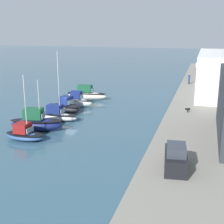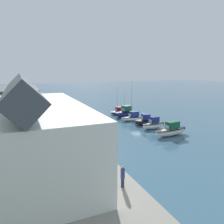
{
  "view_description": "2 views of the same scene",
  "coord_description": "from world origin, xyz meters",
  "px_view_note": "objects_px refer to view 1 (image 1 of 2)",
  "views": [
    {
      "loc": [
        40.49,
        19.14,
        12.58
      ],
      "look_at": [
        0.74,
        7.14,
        1.29
      ],
      "focal_mm": 50.0,
      "sensor_mm": 36.0,
      "label": 1
    },
    {
      "loc": [
        -42.1,
        24.2,
        12.12
      ],
      "look_at": [
        4.13,
        4.53,
        2.23
      ],
      "focal_mm": 35.0,
      "sensor_mm": 36.0,
      "label": 2
    }
  ],
  "objects_px": {
    "dog_on_quay": "(188,109)",
    "moored_boat_2": "(67,106)",
    "moored_boat_5": "(25,134)",
    "moored_boat_0": "(87,94)",
    "moored_boat_4": "(36,122)",
    "parked_car_2": "(176,158)",
    "moored_boat_3": "(57,115)",
    "person_on_quay": "(189,79)",
    "pickup_truck_0": "(206,64)",
    "moored_boat_1": "(78,101)"
  },
  "relations": [
    {
      "from": "moored_boat_1",
      "to": "moored_boat_5",
      "type": "bearing_deg",
      "value": 0.87
    },
    {
      "from": "pickup_truck_0",
      "to": "moored_boat_4",
      "type": "bearing_deg",
      "value": -20.35
    },
    {
      "from": "moored_boat_3",
      "to": "moored_boat_5",
      "type": "bearing_deg",
      "value": 1.38
    },
    {
      "from": "person_on_quay",
      "to": "dog_on_quay",
      "type": "relative_size",
      "value": 2.61
    },
    {
      "from": "moored_boat_4",
      "to": "parked_car_2",
      "type": "distance_m",
      "value": 20.11
    },
    {
      "from": "moored_boat_0",
      "to": "moored_boat_3",
      "type": "xyz_separation_m",
      "value": [
        13.31,
        0.73,
        -0.15
      ]
    },
    {
      "from": "dog_on_quay",
      "to": "moored_boat_5",
      "type": "bearing_deg",
      "value": 89.77
    },
    {
      "from": "moored_boat_3",
      "to": "dog_on_quay",
      "type": "distance_m",
      "value": 18.16
    },
    {
      "from": "moored_boat_0",
      "to": "person_on_quay",
      "type": "distance_m",
      "value": 22.46
    },
    {
      "from": "moored_boat_2",
      "to": "person_on_quay",
      "type": "xyz_separation_m",
      "value": [
        -23.41,
        16.77,
        1.46
      ]
    },
    {
      "from": "dog_on_quay",
      "to": "parked_car_2",
      "type": "bearing_deg",
      "value": 143.28
    },
    {
      "from": "moored_boat_4",
      "to": "pickup_truck_0",
      "type": "xyz_separation_m",
      "value": [
        -64.32,
        19.66,
        1.0
      ]
    },
    {
      "from": "moored_boat_2",
      "to": "moored_boat_4",
      "type": "bearing_deg",
      "value": 11.93
    },
    {
      "from": "pickup_truck_0",
      "to": "dog_on_quay",
      "type": "xyz_separation_m",
      "value": [
        54.62,
        -1.74,
        -0.36
      ]
    },
    {
      "from": "moored_boat_3",
      "to": "person_on_quay",
      "type": "xyz_separation_m",
      "value": [
        -27.92,
        16.27,
        1.52
      ]
    },
    {
      "from": "moored_boat_2",
      "to": "moored_boat_1",
      "type": "bearing_deg",
      "value": -171.02
    },
    {
      "from": "person_on_quay",
      "to": "dog_on_quay",
      "type": "distance_m",
      "value": 23.06
    },
    {
      "from": "moored_boat_4",
      "to": "pickup_truck_0",
      "type": "relative_size",
      "value": 1.44
    },
    {
      "from": "moored_boat_4",
      "to": "parked_car_2",
      "type": "xyz_separation_m",
      "value": [
        8.71,
        18.09,
        1.1
      ]
    },
    {
      "from": "moored_boat_0",
      "to": "pickup_truck_0",
      "type": "relative_size",
      "value": 1.54
    },
    {
      "from": "moored_boat_0",
      "to": "moored_boat_4",
      "type": "height_order",
      "value": "moored_boat_4"
    },
    {
      "from": "moored_boat_2",
      "to": "parked_car_2",
      "type": "relative_size",
      "value": 1.13
    },
    {
      "from": "dog_on_quay",
      "to": "moored_boat_2",
      "type": "bearing_deg",
      "value": 54.03
    },
    {
      "from": "parked_car_2",
      "to": "pickup_truck_0",
      "type": "height_order",
      "value": "parked_car_2"
    },
    {
      "from": "moored_boat_2",
      "to": "moored_boat_4",
      "type": "xyz_separation_m",
      "value": [
        9.31,
        0.04,
        0.18
      ]
    },
    {
      "from": "moored_boat_3",
      "to": "pickup_truck_0",
      "type": "height_order",
      "value": "moored_boat_3"
    },
    {
      "from": "moored_boat_3",
      "to": "moored_boat_5",
      "type": "xyz_separation_m",
      "value": [
        8.24,
        0.02,
        -0.09
      ]
    },
    {
      "from": "moored_boat_3",
      "to": "moored_boat_1",
      "type": "bearing_deg",
      "value": -176.46
    },
    {
      "from": "moored_boat_1",
      "to": "dog_on_quay",
      "type": "relative_size",
      "value": 6.18
    },
    {
      "from": "moored_boat_0",
      "to": "moored_boat_4",
      "type": "relative_size",
      "value": 1.07
    },
    {
      "from": "moored_boat_4",
      "to": "dog_on_quay",
      "type": "height_order",
      "value": "moored_boat_4"
    },
    {
      "from": "moored_boat_3",
      "to": "person_on_quay",
      "type": "relative_size",
      "value": 4.46
    },
    {
      "from": "moored_boat_3",
      "to": "moored_boat_5",
      "type": "distance_m",
      "value": 8.24
    },
    {
      "from": "moored_boat_4",
      "to": "person_on_quay",
      "type": "distance_m",
      "value": 36.77
    },
    {
      "from": "moored_boat_1",
      "to": "pickup_truck_0",
      "type": "bearing_deg",
      "value": 158.87
    },
    {
      "from": "moored_boat_4",
      "to": "moored_boat_5",
      "type": "xyz_separation_m",
      "value": [
        3.44,
        0.48,
        -0.33
      ]
    },
    {
      "from": "person_on_quay",
      "to": "moored_boat_5",
      "type": "bearing_deg",
      "value": -24.2
    },
    {
      "from": "parked_car_2",
      "to": "person_on_quay",
      "type": "xyz_separation_m",
      "value": [
        -41.43,
        -1.36,
        0.18
      ]
    },
    {
      "from": "moored_boat_1",
      "to": "parked_car_2",
      "type": "height_order",
      "value": "parked_car_2"
    },
    {
      "from": "moored_boat_1",
      "to": "person_on_quay",
      "type": "distance_m",
      "value": 25.84
    },
    {
      "from": "moored_boat_0",
      "to": "moored_boat_1",
      "type": "xyz_separation_m",
      "value": [
        5.14,
        0.4,
        -0.04
      ]
    },
    {
      "from": "moored_boat_2",
      "to": "moored_boat_5",
      "type": "bearing_deg",
      "value": 14.01
    },
    {
      "from": "moored_boat_0",
      "to": "moored_boat_5",
      "type": "xyz_separation_m",
      "value": [
        21.54,
        0.74,
        -0.24
      ]
    },
    {
      "from": "moored_boat_5",
      "to": "moored_boat_0",
      "type": "bearing_deg",
      "value": -178.36
    },
    {
      "from": "moored_boat_0",
      "to": "moored_boat_2",
      "type": "bearing_deg",
      "value": -4.34
    },
    {
      "from": "moored_boat_5",
      "to": "moored_boat_4",
      "type": "bearing_deg",
      "value": -172.42
    },
    {
      "from": "pickup_truck_0",
      "to": "person_on_quay",
      "type": "relative_size",
      "value": 2.26
    },
    {
      "from": "parked_car_2",
      "to": "dog_on_quay",
      "type": "xyz_separation_m",
      "value": [
        -18.41,
        -0.16,
        -0.46
      ]
    },
    {
      "from": "parked_car_2",
      "to": "pickup_truck_0",
      "type": "distance_m",
      "value": 73.05
    },
    {
      "from": "moored_boat_3",
      "to": "dog_on_quay",
      "type": "bearing_deg",
      "value": 106.97
    }
  ]
}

